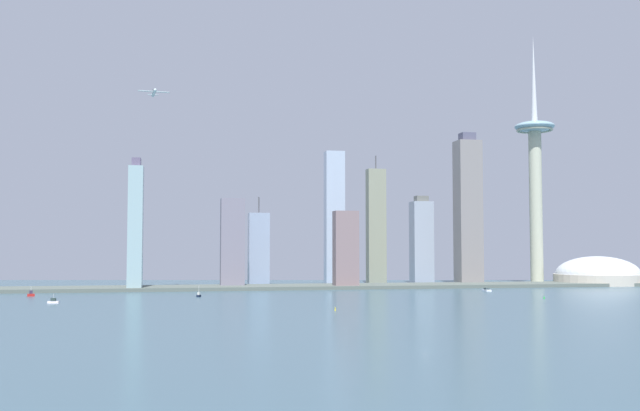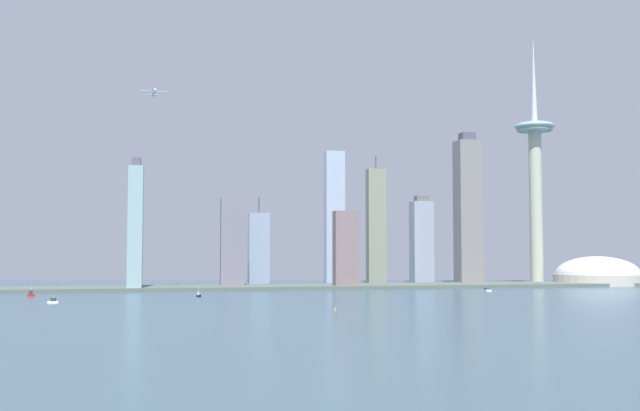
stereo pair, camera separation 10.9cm
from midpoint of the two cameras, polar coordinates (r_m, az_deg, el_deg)
name	(u,v)px [view 2 (the right image)]	position (r m, az deg, el deg)	size (l,w,h in m)	color
ground_plane	(425,350)	(321.24, 8.20, -11.08)	(6000.00, 6000.00, 0.00)	#395663
waterfront_pier	(275,287)	(792.20, -3.50, -6.35)	(999.70, 67.58, 3.64)	#566058
observation_tower	(535,165)	(928.54, 16.39, 3.07)	(47.92, 47.92, 304.41)	#B6B99F
stadium_dome	(598,275)	(940.50, 20.78, -5.10)	(102.46, 102.46, 42.55)	beige
skyscraper_0	(346,250)	(789.37, 2.02, -3.46)	(25.56, 18.39, 83.50)	slate
skyscraper_2	(334,218)	(880.20, 1.13, -0.96)	(22.72, 16.88, 160.09)	#A4B4CB
skyscraper_4	(259,249)	(850.45, -4.79, -3.42)	(23.58, 19.10, 102.74)	#8D9FBA
skyscraper_5	(136,227)	(773.96, -14.15, -1.62)	(14.69, 25.88, 136.01)	#90B0B6
skyscraper_6	(468,211)	(888.22, 11.44, -0.43)	(27.87, 25.47, 181.04)	gray
skyscraper_7	(232,243)	(801.32, -6.82, -2.94)	(25.61, 18.50, 97.46)	slate
skyscraper_8	(422,241)	(911.57, 7.91, -2.79)	(25.00, 21.75, 107.92)	#95A0B1
skyscraper_9	(376,226)	(896.00, 4.39, -1.63)	(22.07, 15.36, 156.81)	gray
boat_0	(486,290)	(766.89, 12.82, -6.42)	(7.15, 18.19, 3.17)	white
boat_3	(31,294)	(715.57, -21.55, -6.43)	(6.40, 3.44, 9.09)	red
boat_4	(53,301)	(620.64, -20.02, -7.02)	(9.01, 4.13, 7.21)	white
boat_5	(199,295)	(668.55, -9.40, -6.89)	(4.50, 6.57, 10.07)	black
channel_buoy_0	(335,308)	(515.55, 1.19, -8.01)	(1.03, 1.03, 2.97)	yellow
channel_buoy_1	(544,297)	(666.61, 17.03, -6.83)	(1.49, 1.49, 2.40)	green
airplane	(154,93)	(786.68, -12.78, 8.56)	(32.51, 30.58, 8.14)	silver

